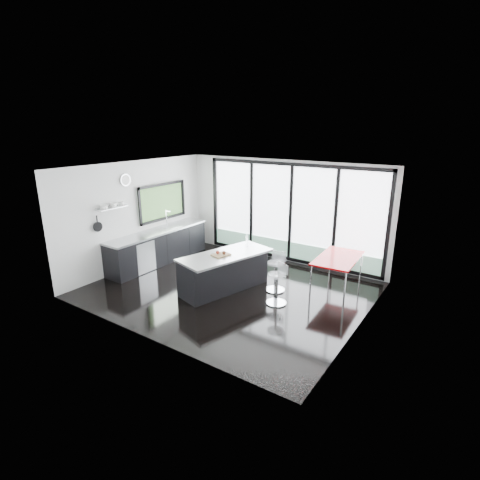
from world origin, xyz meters
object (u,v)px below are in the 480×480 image
Objects in this scene: red_table at (337,274)px; bar_stool_far at (275,276)px; island at (224,271)px; bar_stool_near at (277,289)px.

bar_stool_far is at bearing -144.06° from red_table.
island is 1.38m from bar_stool_near.
red_table is (0.80, 1.40, 0.06)m from bar_stool_near.
bar_stool_far is (-0.34, 0.57, 0.01)m from bar_stool_near.
red_table is at bearing 33.08° from island.
red_table reaches higher than bar_stool_near.
bar_stool_near is (1.37, 0.02, -0.10)m from island.
island is at bearing -154.80° from bar_stool_near.
island is 3.30× the size of bar_stool_far.
red_table is (1.15, 0.83, 0.05)m from bar_stool_far.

